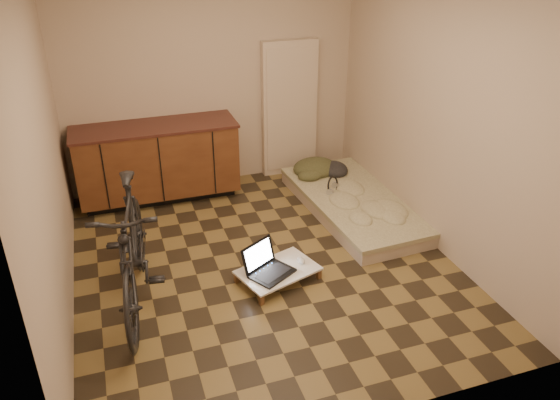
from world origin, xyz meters
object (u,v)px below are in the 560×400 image
object	(u,v)px
bicycle	(131,243)
laptop	(268,267)
lap_desk	(278,271)
futon	(355,204)

from	to	relation	value
bicycle	laptop	bearing A→B (deg)	2.95
bicycle	laptop	distance (m)	1.22
bicycle	lap_desk	size ratio (longest dim) A/B	2.27
lap_desk	bicycle	bearing A→B (deg)	157.87
bicycle	laptop	size ratio (longest dim) A/B	3.69
bicycle	futon	distance (m)	2.71
lap_desk	laptop	world-z (taller)	laptop
futon	laptop	size ratio (longest dim) A/B	4.22
lap_desk	futon	bearing A→B (deg)	20.52
bicycle	lap_desk	bearing A→B (deg)	3.73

